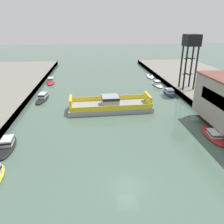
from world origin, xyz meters
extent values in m
plane|color=#4C6656|center=(0.00, 0.00, 0.00)|extent=(400.00, 400.00, 0.00)
cube|color=#4C4742|center=(-20.02, 20.00, 0.67)|extent=(0.30, 140.00, 1.34)
cube|color=#4C4742|center=(20.02, 20.00, 0.67)|extent=(0.30, 140.00, 1.34)
cube|color=#939399|center=(0.20, 26.14, 0.55)|extent=(18.96, 7.94, 1.10)
cube|color=yellow|center=(0.06, 29.66, 1.65)|extent=(17.92, 0.86, 1.10)
cube|color=yellow|center=(0.35, 22.62, 1.65)|extent=(17.92, 0.86, 1.10)
cube|color=#939399|center=(0.20, 26.14, 2.18)|extent=(3.90, 4.09, 2.16)
cube|color=black|center=(0.20, 26.14, 2.91)|extent=(3.94, 4.14, 0.60)
cube|color=yellow|center=(9.03, 26.51, 2.20)|extent=(0.71, 5.04, 2.20)
cube|color=yellow|center=(-8.63, 25.77, 2.20)|extent=(0.71, 5.04, 2.20)
ellipsoid|color=white|center=(17.94, 57.95, 0.29)|extent=(3.29, 8.17, 0.59)
cube|color=#4C4C51|center=(17.94, 57.95, 0.84)|extent=(0.87, 0.49, 0.50)
ellipsoid|color=black|center=(-17.61, 10.64, 0.24)|extent=(2.89, 7.50, 0.48)
cube|color=silver|center=(-17.66, 11.18, 1.01)|extent=(1.82, 2.69, 1.05)
cube|color=black|center=(-17.66, 11.18, 1.14)|extent=(1.87, 2.77, 0.31)
ellipsoid|color=red|center=(17.18, 11.50, 0.23)|extent=(3.72, 8.37, 0.47)
cube|color=silver|center=(17.12, 10.89, 0.82)|extent=(2.31, 3.03, 0.71)
cube|color=black|center=(17.12, 10.89, 0.91)|extent=(2.38, 3.12, 0.21)
ellipsoid|color=red|center=(-17.32, 52.27, 0.30)|extent=(2.79, 7.44, 0.59)
cube|color=silver|center=(-17.35, 52.82, 1.16)|extent=(1.83, 2.65, 1.14)
cube|color=black|center=(-17.35, 52.82, 1.31)|extent=(1.88, 2.72, 0.34)
ellipsoid|color=navy|center=(17.87, 36.96, 0.23)|extent=(3.14, 7.84, 0.46)
cube|color=silver|center=(17.83, 36.39, 0.98)|extent=(2.01, 2.81, 1.03)
cube|color=black|center=(17.83, 36.39, 1.11)|extent=(2.07, 2.89, 0.31)
ellipsoid|color=white|center=(17.04, 45.50, 0.28)|extent=(2.73, 7.29, 0.57)
cube|color=silver|center=(17.00, 46.04, 1.07)|extent=(1.76, 2.60, 1.01)
cube|color=black|center=(17.00, 46.04, 1.20)|extent=(1.81, 2.67, 0.30)
ellipsoid|color=black|center=(-16.72, 34.54, 0.29)|extent=(3.23, 8.47, 0.58)
cube|color=silver|center=(-16.65, 35.16, 1.13)|extent=(1.94, 3.05, 1.10)
cube|color=black|center=(-16.65, 35.16, 1.27)|extent=(2.00, 3.14, 0.33)
cube|color=black|center=(17.58, 10.84, 6.25)|extent=(0.08, 14.83, 2.22)
cylinder|color=black|center=(21.42, 39.01, 7.12)|extent=(0.44, 0.44, 11.57)
cylinder|color=black|center=(24.40, 39.01, 7.12)|extent=(0.44, 0.44, 11.57)
cylinder|color=black|center=(21.42, 36.02, 7.12)|extent=(0.44, 0.44, 11.57)
cylinder|color=black|center=(24.40, 36.02, 7.12)|extent=(0.44, 0.44, 11.57)
cube|color=black|center=(22.91, 37.52, 5.39)|extent=(2.98, 0.20, 0.20)
cube|color=black|center=(22.91, 37.52, 5.39)|extent=(0.20, 2.98, 0.20)
cube|color=black|center=(22.91, 37.52, 9.67)|extent=(2.98, 0.20, 0.20)
cube|color=black|center=(22.91, 37.52, 9.67)|extent=(0.20, 2.98, 0.20)
cube|color=black|center=(22.91, 37.52, 14.41)|extent=(3.88, 3.88, 3.00)
camera|label=1|loc=(-3.96, -21.51, 18.57)|focal=35.59mm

